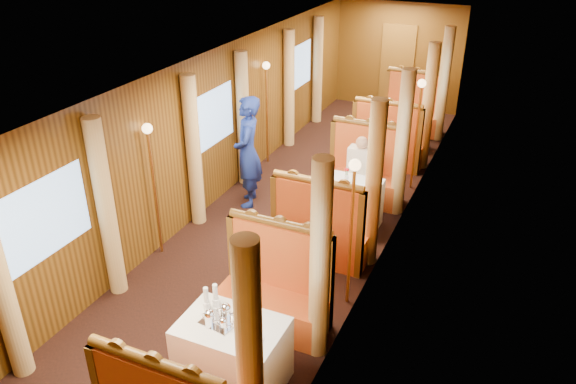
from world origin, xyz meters
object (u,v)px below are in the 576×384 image
Objects in this scene: fruit_plate at (253,337)px; rose_vase_far at (404,104)px; teapot_back at (226,314)px; table_near at (233,354)px; rose_vase_mid at (347,173)px; banquette_near_aft at (275,294)px; banquette_far_fwd at (387,145)px; passenger at (360,165)px; banquette_far_aft at (412,113)px; table_mid at (344,205)px; table_far at (400,130)px; banquette_mid_aft at (364,176)px; steward at (248,152)px; tea_tray at (219,322)px; teapot_right at (224,325)px; teapot_left at (210,320)px; banquette_mid_fwd at (320,233)px.

fruit_plate is 0.60× the size of rose_vase_far.
table_near is at bearing -38.69° from teapot_back.
rose_vase_mid reaches higher than fruit_plate.
rose_vase_mid is (0.02, 2.45, 0.50)m from banquette_near_aft.
passenger is (-0.00, -1.76, 0.32)m from banquette_far_fwd.
rose_vase_mid is at bearing -89.71° from banquette_far_aft.
banquette_far_aft is at bearing 90.00° from table_mid.
banquette_far_aft is at bearing 90.00° from table_far.
banquette_far_aft is 3.72× the size of rose_vase_mid.
rose_vase_mid is at bearing -53.94° from table_mid.
fruit_plate is at bearing -75.29° from banquette_near_aft.
banquette_mid_aft is 1.00× the size of banquette_far_aft.
rose_vase_mid is 0.47× the size of passenger.
banquette_near_aft reaches higher than passenger.
rose_vase_far is at bearing 89.20° from banquette_mid_aft.
teapot_back is 0.10× the size of steward.
rose_vase_mid is at bearing 82.12° from teapot_back.
teapot_right is (0.10, -0.07, 0.05)m from tea_tray.
rose_vase_mid is (0.02, -0.03, 0.55)m from table_mid.
banquette_mid_aft is 4.62m from teapot_right.
teapot_back is at bearing 66.06° from teapot_left.
teapot_right is (-0.03, -2.58, 0.38)m from banquette_mid_fwd.
teapot_right is 0.37× the size of rose_vase_mid.
teapot_back is at bearing -90.98° from rose_vase_far.
rose_vase_far is at bearing 89.81° from rose_vase_mid.
steward reaches higher than banquette_far_aft.
table_near is at bearing -90.00° from banquette_mid_aft.
banquette_far_aft is at bearing 83.30° from teapot_back.
steward is at bearing 177.13° from table_mid.
banquette_far_aft is (0.00, 8.01, 0.05)m from table_near.
teapot_left and teapot_back have the same top height.
fruit_plate is (0.29, -3.59, 0.39)m from table_mid.
passenger is (-0.29, 4.31, -0.03)m from fruit_plate.
banquette_far_aft is at bearing 90.00° from banquette_far_fwd.
banquette_mid_aft is 3.72× the size of rose_vase_mid.
passenger is (-0.03, -2.77, -0.19)m from rose_vase_far.
tea_tray is (-0.13, -8.03, 0.33)m from banquette_far_aft.
rose_vase_far reaches higher than teapot_right.
passenger is at bearing 88.28° from tea_tray.
banquette_far_fwd is (0.00, 1.47, 0.00)m from banquette_mid_aft.
fruit_plate is at bearing -86.40° from banquette_mid_aft.
fruit_plate is at bearing 9.22° from teapot_left.
banquette_far_fwd reaches higher than teapot_left.
fruit_plate is (0.29, -7.09, 0.39)m from table_far.
table_mid is 3.09× the size of tea_tray.
table_near is 0.78× the size of banquette_mid_fwd.
steward is (-1.51, 3.68, 0.10)m from teapot_left.
teapot_left reaches higher than tea_tray.
tea_tray is 0.94× the size of rose_vase_mid.
teapot_right is at bearing -90.84° from rose_vase_mid.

